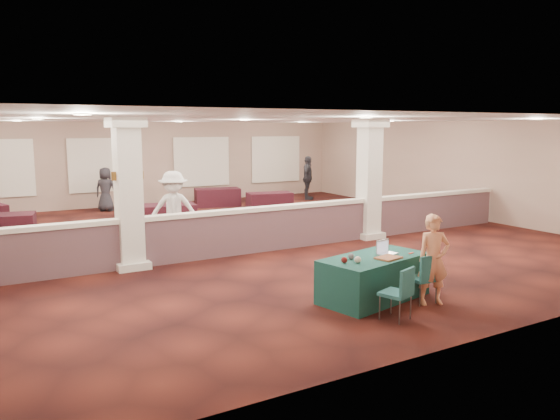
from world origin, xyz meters
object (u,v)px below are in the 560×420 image
near_table (374,278)px  far_table_front_right (413,207)px  far_table_back_center (217,197)px  far_table_back_right (270,201)px  attendee_d (106,189)px  far_table_front_center (163,217)px  attendee_b (174,210)px  woman (433,260)px  conf_chair_side (400,289)px  attendee_c (308,178)px  conf_chair_main (425,275)px

near_table → far_table_front_right: bearing=29.9°
far_table_back_center → far_table_back_right: far_table_back_center is taller
near_table → attendee_d: (-1.73, 12.78, 0.41)m
far_table_front_center → attendee_b: size_ratio=0.97×
woman → far_table_front_right: (6.18, 6.92, -0.45)m
conf_chair_side → attendee_b: bearing=82.2°
far_table_front_center → far_table_front_right: bearing=-14.2°
near_table → far_table_front_right: size_ratio=1.22×
far_table_front_center → far_table_back_center: (3.37, 3.71, -0.04)m
woman → far_table_front_right: bearing=68.2°
far_table_front_right → near_table: bearing=-137.9°
far_table_front_center → far_table_back_center: size_ratio=1.11×
far_table_front_center → attendee_d: 4.62m
far_table_back_right → attendee_b: (-5.10, -4.22, 0.64)m
far_table_front_right → attendee_d: size_ratio=1.04×
far_table_back_right → attendee_c: (2.81, 1.78, 0.58)m
far_table_back_right → attendee_c: bearing=32.3°
attendee_d → far_table_back_right: bearing=-171.0°
conf_chair_side → attendee_d: bearing=77.3°
conf_chair_main → far_table_back_center: size_ratio=0.51×
far_table_back_center → near_table: bearing=-100.7°
far_table_back_center → attendee_d: attendee_d is taller
far_table_back_center → far_table_back_right: (1.21, -1.93, -0.02)m
woman → far_table_front_center: woman is taller
far_table_back_right → attendee_c: attendee_c is taller
far_table_back_center → attendee_c: bearing=-2.2°
attendee_c → attendee_d: (-8.01, 1.00, -0.12)m
far_table_front_center → far_table_back_right: size_ratio=1.17×
far_table_front_right → conf_chair_main: bearing=-132.6°
far_table_back_right → conf_chair_main: bearing=-105.1°
attendee_d → far_table_back_center: bearing=-154.9°
far_table_back_center → attendee_b: 7.30m
attendee_b → woman: bearing=-48.8°
woman → attendee_c: size_ratio=0.86×
conf_chair_main → attendee_c: size_ratio=0.47×
conf_chair_main → far_table_back_right: 11.02m
far_table_back_center → far_table_back_right: 2.28m
attendee_b → attendee_d: (-0.10, 7.00, -0.17)m
far_table_front_right → far_table_back_right: bearing=131.9°
conf_chair_main → woman: bearing=-36.6°
conf_chair_main → attendee_b: (-2.22, 6.42, 0.45)m
attendee_b → far_table_back_right: bearing=61.2°
near_table → attendee_d: bearing=85.6°
near_table → far_table_back_right: size_ratio=1.25×
far_table_front_right → attendee_b: 8.53m
woman → attendee_b: (-2.32, 6.50, 0.19)m
conf_chair_main → attendee_d: (-2.32, 13.42, 0.28)m
far_table_front_right → far_table_back_center: bearing=128.9°
far_table_front_center → attendee_c: attendee_c is taller
near_table → conf_chair_side: size_ratio=2.34×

